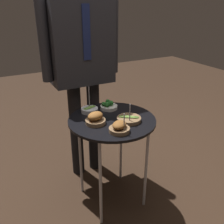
{
  "coord_description": "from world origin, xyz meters",
  "views": [
    {
      "loc": [
        -0.71,
        -1.34,
        1.41
      ],
      "look_at": [
        0.0,
        0.0,
        0.73
      ],
      "focal_mm": 40.0,
      "sensor_mm": 36.0,
      "label": 1
    }
  ],
  "objects_px": {
    "bowl_roast_mid_right": "(95,119)",
    "waiter_figure": "(81,53)",
    "bowl_broccoli_front_right": "(109,106)",
    "bowl_roast_center": "(119,128)",
    "bowl_asparagus_back_right": "(90,110)",
    "serving_cart": "(112,126)",
    "bowl_asparagus_far_rim": "(129,119)"
  },
  "relations": [
    {
      "from": "bowl_roast_mid_right",
      "to": "waiter_figure",
      "type": "xyz_separation_m",
      "value": [
        0.1,
        0.44,
        0.34
      ]
    },
    {
      "from": "bowl_roast_mid_right",
      "to": "waiter_figure",
      "type": "height_order",
      "value": "waiter_figure"
    },
    {
      "from": "bowl_broccoli_front_right",
      "to": "bowl_roast_center",
      "type": "relative_size",
      "value": 0.96
    },
    {
      "from": "bowl_roast_center",
      "to": "bowl_asparagus_back_right",
      "type": "bearing_deg",
      "value": 97.1
    },
    {
      "from": "bowl_roast_mid_right",
      "to": "bowl_asparagus_back_right",
      "type": "relative_size",
      "value": 0.73
    },
    {
      "from": "bowl_asparagus_back_right",
      "to": "waiter_figure",
      "type": "bearing_deg",
      "value": 77.16
    },
    {
      "from": "serving_cart",
      "to": "waiter_figure",
      "type": "height_order",
      "value": "waiter_figure"
    },
    {
      "from": "bowl_roast_mid_right",
      "to": "bowl_asparagus_back_right",
      "type": "distance_m",
      "value": 0.19
    },
    {
      "from": "bowl_broccoli_front_right",
      "to": "bowl_asparagus_far_rim",
      "type": "bearing_deg",
      "value": -83.98
    },
    {
      "from": "bowl_asparagus_far_rim",
      "to": "bowl_broccoli_front_right",
      "type": "distance_m",
      "value": 0.25
    },
    {
      "from": "serving_cart",
      "to": "waiter_figure",
      "type": "relative_size",
      "value": 0.41
    },
    {
      "from": "serving_cart",
      "to": "bowl_roast_mid_right",
      "type": "relative_size",
      "value": 5.19
    },
    {
      "from": "bowl_roast_mid_right",
      "to": "bowl_asparagus_back_right",
      "type": "bearing_deg",
      "value": 78.53
    },
    {
      "from": "bowl_asparagus_far_rim",
      "to": "bowl_roast_center",
      "type": "relative_size",
      "value": 1.21
    },
    {
      "from": "serving_cart",
      "to": "bowl_asparagus_back_right",
      "type": "height_order",
      "value": "bowl_asparagus_back_right"
    },
    {
      "from": "bowl_roast_mid_right",
      "to": "serving_cart",
      "type": "bearing_deg",
      "value": 5.04
    },
    {
      "from": "bowl_asparagus_far_rim",
      "to": "bowl_asparagus_back_right",
      "type": "bearing_deg",
      "value": 124.23
    },
    {
      "from": "bowl_roast_center",
      "to": "bowl_roast_mid_right",
      "type": "bearing_deg",
      "value": 115.61
    },
    {
      "from": "bowl_asparagus_far_rim",
      "to": "bowl_broccoli_front_right",
      "type": "relative_size",
      "value": 1.27
    },
    {
      "from": "bowl_asparagus_far_rim",
      "to": "bowl_roast_center",
      "type": "distance_m",
      "value": 0.16
    },
    {
      "from": "bowl_broccoli_front_right",
      "to": "waiter_figure",
      "type": "height_order",
      "value": "waiter_figure"
    },
    {
      "from": "bowl_asparagus_far_rim",
      "to": "bowl_broccoli_front_right",
      "type": "xyz_separation_m",
      "value": [
        -0.03,
        0.24,
        0.01
      ]
    },
    {
      "from": "bowl_roast_center",
      "to": "bowl_asparagus_back_right",
      "type": "distance_m",
      "value": 0.36
    },
    {
      "from": "serving_cart",
      "to": "bowl_broccoli_front_right",
      "type": "xyz_separation_m",
      "value": [
        0.06,
        0.16,
        0.08
      ]
    },
    {
      "from": "serving_cart",
      "to": "bowl_asparagus_far_rim",
      "type": "bearing_deg",
      "value": -44.24
    },
    {
      "from": "serving_cart",
      "to": "bowl_asparagus_far_rim",
      "type": "relative_size",
      "value": 4.3
    },
    {
      "from": "serving_cart",
      "to": "bowl_broccoli_front_right",
      "type": "bearing_deg",
      "value": 70.48
    },
    {
      "from": "bowl_asparagus_far_rim",
      "to": "bowl_asparagus_back_right",
      "type": "relative_size",
      "value": 0.88
    },
    {
      "from": "bowl_roast_mid_right",
      "to": "waiter_figure",
      "type": "bearing_deg",
      "value": 77.73
    },
    {
      "from": "serving_cart",
      "to": "bowl_broccoli_front_right",
      "type": "height_order",
      "value": "bowl_broccoli_front_right"
    },
    {
      "from": "bowl_roast_mid_right",
      "to": "bowl_broccoli_front_right",
      "type": "distance_m",
      "value": 0.25
    },
    {
      "from": "bowl_broccoli_front_right",
      "to": "waiter_figure",
      "type": "distance_m",
      "value": 0.45
    }
  ]
}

